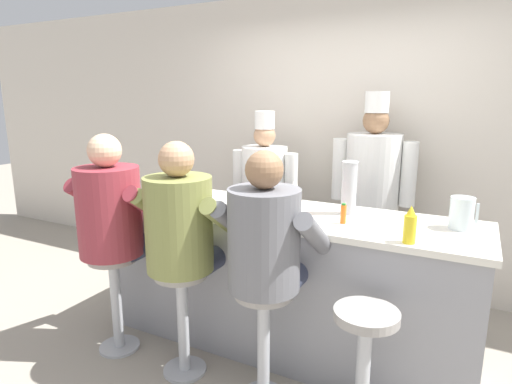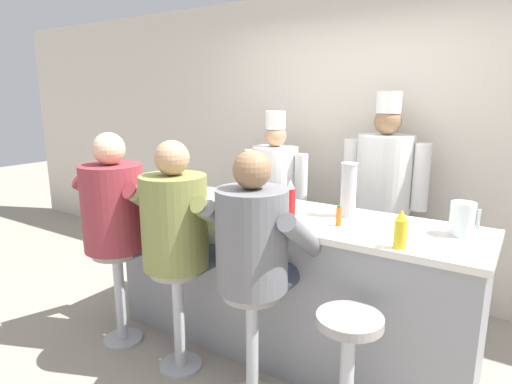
# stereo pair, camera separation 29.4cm
# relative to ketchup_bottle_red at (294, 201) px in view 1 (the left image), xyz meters

# --- Properties ---
(ground_plane) EXTENTS (20.00, 20.00, 0.00)m
(ground_plane) POSITION_rel_ketchup_bottle_red_xyz_m (-0.11, -0.21, -1.13)
(ground_plane) COLOR #9E9384
(wall_back) EXTENTS (10.00, 0.06, 2.70)m
(wall_back) POSITION_rel_ketchup_bottle_red_xyz_m (-0.11, 1.49, 0.22)
(wall_back) COLOR beige
(wall_back) RESTS_ON ground_plane
(diner_counter) EXTENTS (2.54, 0.72, 1.01)m
(diner_counter) POSITION_rel_ketchup_bottle_red_xyz_m (-0.11, 0.15, -0.62)
(diner_counter) COLOR gray
(diner_counter) RESTS_ON ground_plane
(ketchup_bottle_red) EXTENTS (0.07, 0.07, 0.26)m
(ketchup_bottle_red) POSITION_rel_ketchup_bottle_red_xyz_m (0.00, 0.00, 0.00)
(ketchup_bottle_red) COLOR red
(ketchup_bottle_red) RESTS_ON diner_counter
(mustard_bottle_yellow) EXTENTS (0.07, 0.07, 0.21)m
(mustard_bottle_yellow) POSITION_rel_ketchup_bottle_red_xyz_m (0.72, -0.14, -0.03)
(mustard_bottle_yellow) COLOR yellow
(mustard_bottle_yellow) RESTS_ON diner_counter
(hot_sauce_bottle_orange) EXTENTS (0.03, 0.03, 0.13)m
(hot_sauce_bottle_orange) POSITION_rel_ketchup_bottle_red_xyz_m (0.31, 0.05, -0.06)
(hot_sauce_bottle_orange) COLOR orange
(hot_sauce_bottle_orange) RESTS_ON diner_counter
(water_pitcher_clear) EXTENTS (0.16, 0.14, 0.19)m
(water_pitcher_clear) POSITION_rel_ketchup_bottle_red_xyz_m (0.95, 0.26, -0.03)
(water_pitcher_clear) COLOR silver
(water_pitcher_clear) RESTS_ON diner_counter
(breakfast_plate) EXTENTS (0.25, 0.25, 0.05)m
(breakfast_plate) POSITION_rel_ketchup_bottle_red_xyz_m (-0.66, -0.02, -0.11)
(breakfast_plate) COLOR white
(breakfast_plate) RESTS_ON diner_counter
(cereal_bowl) EXTENTS (0.14, 0.14, 0.05)m
(cereal_bowl) POSITION_rel_ketchup_bottle_red_xyz_m (-0.13, -0.12, -0.10)
(cereal_bowl) COLOR #B24C47
(cereal_bowl) RESTS_ON diner_counter
(coffee_mug_white) EXTENTS (0.13, 0.09, 0.08)m
(coffee_mug_white) POSITION_rel_ketchup_bottle_red_xyz_m (-1.00, 0.01, -0.08)
(coffee_mug_white) COLOR white
(coffee_mug_white) RESTS_ON diner_counter
(cup_stack_steel) EXTENTS (0.11, 0.11, 0.35)m
(cup_stack_steel) POSITION_rel_ketchup_bottle_red_xyz_m (0.27, 0.28, 0.06)
(cup_stack_steel) COLOR #B7BABF
(cup_stack_steel) RESTS_ON diner_counter
(napkin_dispenser_chrome) EXTENTS (0.11, 0.06, 0.12)m
(napkin_dispenser_chrome) POSITION_rel_ketchup_bottle_red_xyz_m (-0.20, 0.05, -0.06)
(napkin_dispenser_chrome) COLOR silver
(napkin_dispenser_chrome) RESTS_ON diner_counter
(diner_seated_maroon) EXTENTS (0.64, 0.63, 1.54)m
(diner_seated_maroon) POSITION_rel_ketchup_bottle_red_xyz_m (-1.15, -0.40, -0.15)
(diner_seated_maroon) COLOR #B2B5BA
(diner_seated_maroon) RESTS_ON ground_plane
(diner_seated_olive) EXTENTS (0.63, 0.62, 1.52)m
(diner_seated_olive) POSITION_rel_ketchup_bottle_red_xyz_m (-0.57, -0.40, -0.16)
(diner_seated_olive) COLOR #B2B5BA
(diner_seated_olive) RESTS_ON ground_plane
(diner_seated_grey) EXTENTS (0.61, 0.60, 1.50)m
(diner_seated_grey) POSITION_rel_ketchup_bottle_red_xyz_m (0.01, -0.40, -0.17)
(diner_seated_grey) COLOR #B2B5BA
(diner_seated_grey) RESTS_ON ground_plane
(empty_stool_round) EXTENTS (0.33, 0.33, 0.72)m
(empty_stool_round) POSITION_rel_ketchup_bottle_red_xyz_m (0.58, -0.44, -0.65)
(empty_stool_round) COLOR #B2B5BA
(empty_stool_round) RESTS_ON ground_plane
(cook_in_whites_near) EXTENTS (0.64, 0.41, 1.64)m
(cook_in_whites_near) POSITION_rel_ketchup_bottle_red_xyz_m (-0.70, 0.99, -0.22)
(cook_in_whites_near) COLOR #232328
(cook_in_whites_near) RESTS_ON ground_plane
(cook_in_whites_far) EXTENTS (0.71, 0.45, 1.81)m
(cook_in_whites_far) POSITION_rel_ketchup_bottle_red_xyz_m (0.23, 1.18, -0.13)
(cook_in_whites_far) COLOR #232328
(cook_in_whites_far) RESTS_ON ground_plane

